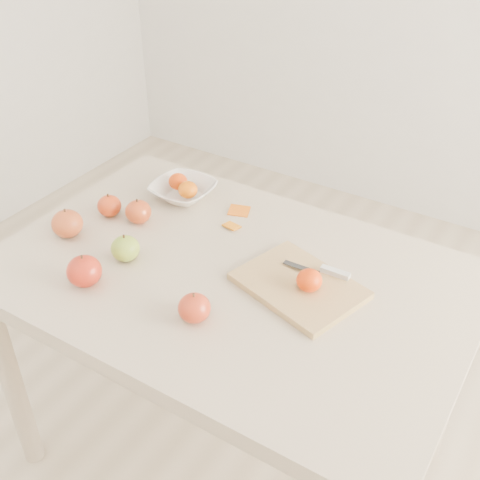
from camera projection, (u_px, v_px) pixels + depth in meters
The scene contains 16 objects.
ground at pixel (232, 454), 1.95m from camera, with size 3.50×3.50×0.00m, color #C6B293.
table at pixel (230, 302), 1.58m from camera, with size 1.20×0.80×0.75m.
cutting_board at pixel (299, 286), 1.46m from camera, with size 0.29×0.21×0.02m, color tan.
board_tangerine at pixel (309, 280), 1.42m from camera, with size 0.06×0.06×0.05m, color red.
fruit_bowl at pixel (183, 191), 1.81m from camera, with size 0.19×0.19×0.05m, color white.
bowl_tangerine_near at pixel (178, 181), 1.82m from camera, with size 0.06×0.06×0.05m, color #E23C07.
bowl_tangerine_far at pixel (188, 190), 1.78m from camera, with size 0.06×0.06×0.05m, color #D15807.
orange_peel_a at pixel (239, 212), 1.75m from camera, with size 0.06×0.04×0.00m, color orange.
orange_peel_b at pixel (232, 227), 1.69m from camera, with size 0.04×0.04×0.00m, color orange.
paring_knife at pixel (329, 272), 1.48m from camera, with size 0.17×0.05×0.01m.
apple_green at pixel (125, 248), 1.55m from camera, with size 0.08×0.08×0.07m, color #6D9E1C.
apple_red_d at pixel (67, 224), 1.63m from camera, with size 0.09×0.09×0.08m, color #9C2513.
apple_red_e at pixel (194, 308), 1.36m from camera, with size 0.08×0.08×0.07m, color #970D09.
apple_red_c at pixel (84, 271), 1.46m from camera, with size 0.09×0.09×0.08m, color #93050E.
apple_red_b at pixel (109, 206), 1.72m from camera, with size 0.07×0.07×0.06m, color #A3030E.
apple_red_a at pixel (138, 212), 1.69m from camera, with size 0.07×0.07×0.07m, color maroon.
Camera 1 is at (0.66, -1.00, 1.69)m, focal length 45.00 mm.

